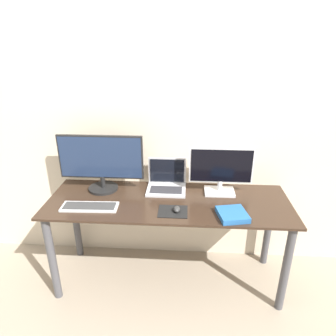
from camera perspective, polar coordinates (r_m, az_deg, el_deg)
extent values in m
plane|color=gray|center=(2.46, -0.46, -25.05)|extent=(12.00, 12.00, 0.00)
cube|color=beige|center=(2.39, 0.67, 9.08)|extent=(7.00, 0.05, 2.50)
cube|color=#332319|center=(2.24, 0.07, -6.41)|extent=(1.80, 0.62, 0.02)
cylinder|color=#47474C|center=(2.44, -21.22, -15.80)|extent=(0.06, 0.06, 0.72)
cylinder|color=#47474C|center=(2.35, 21.51, -17.52)|extent=(0.06, 0.06, 0.72)
cylinder|color=#47474C|center=(2.81, -17.14, -9.58)|extent=(0.06, 0.06, 0.72)
cylinder|color=#47474C|center=(2.74, 18.57, -10.78)|extent=(0.06, 0.06, 0.72)
cylinder|color=black|center=(2.45, -12.20, -3.74)|extent=(0.23, 0.23, 0.02)
cylinder|color=black|center=(2.42, -12.31, -2.55)|extent=(0.04, 0.04, 0.09)
cube|color=black|center=(2.35, -12.71, 2.06)|extent=(0.65, 0.02, 0.35)
cube|color=#1E2D4C|center=(2.33, -12.79, 1.94)|extent=(0.63, 0.01, 0.32)
cube|color=silver|center=(2.37, 9.74, -4.44)|extent=(0.23, 0.16, 0.02)
cylinder|color=silver|center=(2.35, 9.83, -3.33)|extent=(0.04, 0.04, 0.08)
cube|color=silver|center=(2.28, 10.10, 0.51)|extent=(0.48, 0.02, 0.28)
cube|color=black|center=(2.27, 10.13, 0.38)|extent=(0.46, 0.01, 0.26)
cube|color=silver|center=(2.36, -0.35, -4.21)|extent=(0.30, 0.22, 0.02)
cube|color=#2D2D33|center=(2.34, -0.38, -4.17)|extent=(0.25, 0.12, 0.00)
cube|color=silver|center=(2.42, -0.15, -0.43)|extent=(0.30, 0.01, 0.22)
cube|color=black|center=(2.41, -0.17, -0.52)|extent=(0.27, 0.00, 0.19)
cube|color=silver|center=(2.21, -14.68, -7.17)|extent=(0.40, 0.15, 0.02)
cube|color=#383838|center=(2.21, -14.71, -6.97)|extent=(0.37, 0.12, 0.00)
cube|color=black|center=(2.10, 0.94, -8.27)|extent=(0.20, 0.17, 0.00)
ellipsoid|color=#333333|center=(2.08, 1.68, -7.85)|extent=(0.04, 0.07, 0.04)
cube|color=#235B9E|center=(2.08, 12.16, -8.64)|extent=(0.22, 0.23, 0.04)
cube|color=white|center=(2.08, 12.16, -8.64)|extent=(0.22, 0.22, 0.03)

